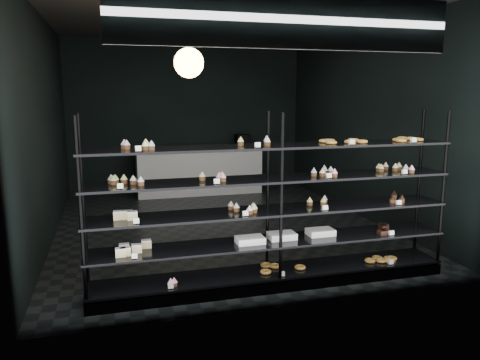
% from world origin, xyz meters
% --- Properties ---
extents(room, '(5.01, 6.01, 3.20)m').
position_xyz_m(room, '(0.00, 0.00, 1.60)').
color(room, black).
rests_on(room, ground).
extents(display_shelf, '(4.00, 0.50, 1.91)m').
position_xyz_m(display_shelf, '(0.03, -2.45, 0.63)').
color(display_shelf, black).
rests_on(display_shelf, room).
extents(signage, '(3.30, 0.05, 0.50)m').
position_xyz_m(signage, '(0.00, -2.93, 2.75)').
color(signage, '#0E0C3C').
rests_on(signage, room).
extents(pendant_lamp, '(0.35, 0.35, 0.90)m').
position_xyz_m(pendant_lamp, '(-0.70, -1.52, 2.45)').
color(pendant_lamp, black).
rests_on(pendant_lamp, room).
extents(service_counter, '(2.69, 0.65, 1.23)m').
position_xyz_m(service_counter, '(0.16, 2.50, 0.50)').
color(service_counter, beige).
rests_on(service_counter, room).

